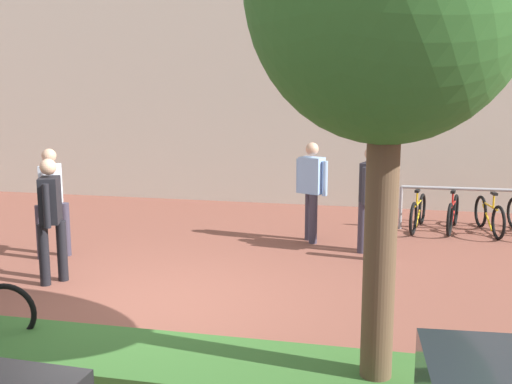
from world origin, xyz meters
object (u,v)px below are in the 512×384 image
person_casual_tan (51,196)px  person_suited_dark (51,213)px  bollard_steel (385,232)px  person_shirt_white (312,186)px  bike_rack_cluster (489,214)px  person_suited_navy (370,193)px

person_casual_tan → person_suited_dark: bearing=-59.6°
person_suited_dark → bollard_steel: bearing=25.1°
person_shirt_white → person_casual_tan: bearing=-154.1°
bike_rack_cluster → person_suited_navy: bearing=-139.0°
bollard_steel → person_shirt_white: (-1.27, 0.92, 0.53)m
bollard_steel → person_casual_tan: 5.20m
bike_rack_cluster → person_suited_dark: 7.62m
person_casual_tan → person_suited_navy: 5.01m
bollard_steel → person_suited_navy: bearing=120.6°
person_casual_tan → person_suited_navy: bearing=16.0°
bike_rack_cluster → person_casual_tan: 7.63m
person_shirt_white → bollard_steel: bearing=-36.0°
bike_rack_cluster → person_shirt_white: bearing=-156.5°
person_suited_dark → person_shirt_white: same height
bollard_steel → person_casual_tan: bearing=-169.7°
person_suited_dark → person_suited_navy: 4.85m
bike_rack_cluster → person_casual_tan: size_ratio=1.87×
bollard_steel → person_shirt_white: person_shirt_white is taller
person_suited_navy → person_casual_tan: bearing=-164.0°
bollard_steel → person_suited_dark: person_suited_dark is taller
person_suited_dark → person_shirt_white: 4.34m
bollard_steel → person_suited_dark: size_ratio=0.52×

